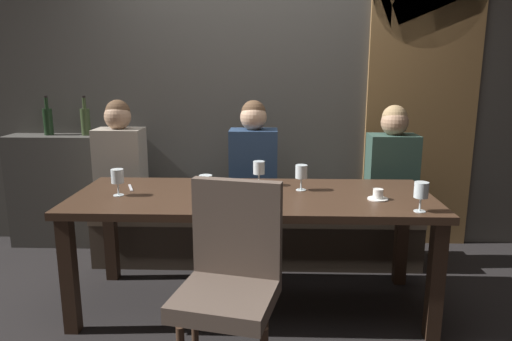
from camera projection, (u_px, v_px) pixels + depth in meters
ground at (253, 304)px, 3.03m from camera, size 9.00×9.00×0.00m
back_wall_tiled at (258, 68)px, 3.90m from camera, size 6.00×0.12×3.00m
arched_door at (423, 85)px, 3.81m from camera, size 0.90×0.05×2.55m
back_counter at (77, 190)px, 3.99m from camera, size 1.10×0.28×0.95m
dining_table at (252, 208)px, 2.89m from camera, size 2.20×0.84×0.74m
banquette_bench at (256, 233)px, 3.66m from camera, size 2.50×0.44×0.45m
chair_near_side at (231, 272)px, 2.21m from camera, size 0.52×0.52×0.98m
diner_redhead at (120, 156)px, 3.58m from camera, size 0.36×0.24×0.82m
diner_bearded at (254, 157)px, 3.54m from camera, size 0.36×0.24×0.82m
diner_far_end at (392, 160)px, 3.50m from camera, size 0.36×0.24×0.78m
wine_bottle_dark_red at (48, 121)px, 3.89m from camera, size 0.08×0.08×0.33m
wine_bottle_pale_label at (85, 121)px, 3.87m from camera, size 0.08×0.08×0.33m
wine_glass_end_left at (206, 183)px, 2.66m from camera, size 0.08×0.08×0.16m
wine_glass_far_left at (421, 191)px, 2.50m from camera, size 0.08×0.08×0.16m
wine_glass_center_front at (117, 178)px, 2.82m from camera, size 0.08×0.08×0.16m
wine_glass_far_right at (259, 169)px, 3.06m from camera, size 0.08×0.08×0.16m
wine_glass_end_right at (301, 173)px, 2.94m from camera, size 0.08×0.08×0.16m
espresso_cup at (378, 195)px, 2.75m from camera, size 0.12×0.12×0.06m
fork_on_table at (131, 188)px, 3.01m from camera, size 0.08×0.16×0.01m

